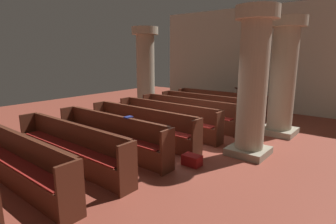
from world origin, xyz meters
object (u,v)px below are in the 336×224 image
pew_row_0 (219,103)px  pew_row_4 (142,125)px  pew_row_1 (204,107)px  pew_row_3 (167,118)px  pew_row_7 (17,160)px  pew_row_5 (110,134)px  pillar_aisle_rear (253,81)px  hymn_book (128,117)px  pillar_far_side (146,69)px  kneeler_box_red (192,160)px  pew_row_2 (187,112)px  lectern (241,102)px  pew_row_6 (70,145)px  pillar_aisle_side (283,75)px

pew_row_0 → pew_row_4: bearing=-90.0°
pew_row_1 → pew_row_3: 2.25m
pew_row_0 → pew_row_7: size_ratio=1.00×
pew_row_5 → pew_row_7: (0.00, -2.25, 0.00)m
pew_row_1 → pillar_aisle_rear: pillar_aisle_rear is taller
hymn_book → pew_row_1: bearing=96.2°
pew_row_7 → pillar_far_side: bearing=113.0°
hymn_book → pillar_aisle_rear: bearing=39.9°
pew_row_7 → pillar_far_side: pillar_far_side is taller
pew_row_3 → pillar_far_side: bearing=144.9°
hymn_book → kneeler_box_red: (1.58, 0.45, -0.85)m
pew_row_2 → pillar_aisle_rear: bearing=-24.6°
pew_row_7 → lectern: 8.96m
pew_row_7 → pillar_far_side: size_ratio=1.07×
pew_row_6 → pillar_aisle_rear: (2.76, 3.23, 1.33)m
pew_row_5 → pillar_far_side: (-2.71, 4.16, 1.33)m
pillar_far_side → kneeler_box_red: (4.76, -3.52, -1.72)m
pew_row_1 → pew_row_2: (0.00, -1.12, 0.00)m
pew_row_4 → pew_row_5: size_ratio=1.00×
pew_row_2 → pillar_aisle_rear: (2.76, -1.27, 1.33)m
pew_row_0 → lectern: 1.18m
pew_row_2 → pew_row_7: 5.62m
pew_row_3 → pew_row_4: (0.00, -1.12, 0.00)m
pew_row_3 → pew_row_2: bearing=90.0°
pew_row_4 → pillar_aisle_rear: (2.76, 0.98, 1.33)m
pew_row_3 → pillar_aisle_side: (2.76, 2.20, 1.33)m
kneeler_box_red → pew_row_0: bearing=112.4°
pillar_aisle_side → lectern: bearing=135.7°
pew_row_0 → pillar_aisle_side: (2.76, -1.17, 1.33)m
pew_row_5 → kneeler_box_red: size_ratio=9.11×
pew_row_2 → pew_row_3: size_ratio=1.00×
pillar_aisle_side → lectern: size_ratio=3.27×
pew_row_2 → hymn_book: bearing=-81.6°
pillar_aisle_side → kneeler_box_red: (-0.72, -3.81, -1.72)m
pew_row_4 → pillar_aisle_side: 4.53m
pillar_far_side → pillar_aisle_rear: same height
pew_row_0 → pillar_far_side: size_ratio=1.07×
pew_row_2 → pew_row_3: 1.12m
pillar_aisle_rear → hymn_book: bearing=-140.1°
pew_row_6 → pillar_aisle_rear: 4.46m
pew_row_5 → pew_row_3: bearing=90.0°
pew_row_0 → pillar_aisle_side: pillar_aisle_side is taller
pillar_aisle_side → pillar_far_side: bearing=-177.0°
pew_row_3 → lectern: bearing=84.1°
pew_row_4 → kneeler_box_red: bearing=-13.2°
pew_row_7 → pillar_aisle_rear: size_ratio=1.07×
pew_row_1 → hymn_book: (0.47, -4.31, 0.46)m
pew_row_6 → lectern: size_ratio=3.51×
pew_row_4 → hymn_book: bearing=-63.3°
pew_row_1 → pillar_far_side: size_ratio=1.07×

